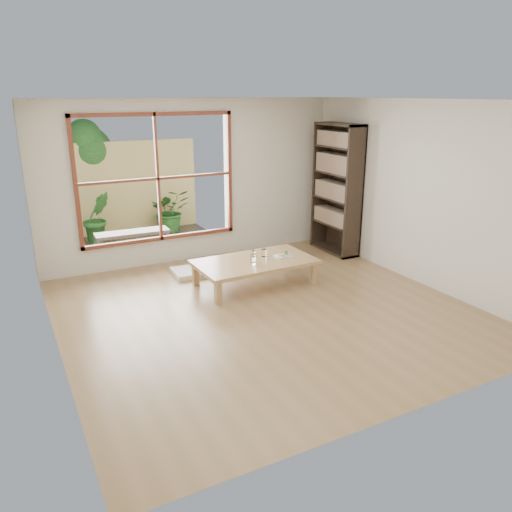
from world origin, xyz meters
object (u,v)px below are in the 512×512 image
Objects in this scene: low_table at (255,263)px; garden_bench at (132,235)px; bookshelf at (337,189)px; food_tray at (284,255)px.

low_table is 1.38× the size of garden_bench.
bookshelf is 1.76× the size of garden_bench.
low_table is 2.53m from garden_bench.
food_tray is (-1.53, -0.83, -0.71)m from bookshelf.
bookshelf is 1.88m from food_tray.
bookshelf is at bearing 30.68° from food_tray.
low_table is 0.48m from food_tray.
food_tray is 2.82m from garden_bench.
bookshelf is at bearing 20.59° from low_table.
food_tray is 0.21× the size of garden_bench.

